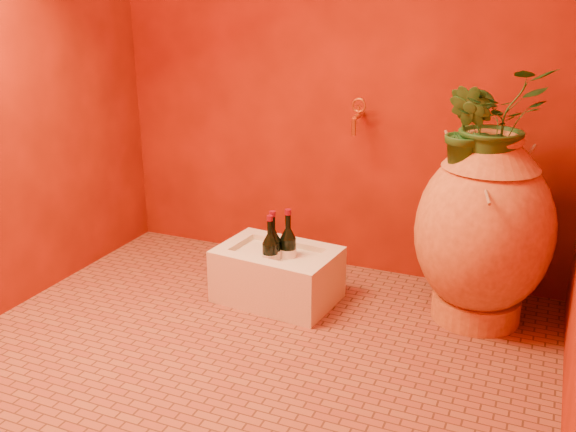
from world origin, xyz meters
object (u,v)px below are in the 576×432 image
at_px(amphora, 484,230).
at_px(wine_bottle_b, 288,251).
at_px(wine_bottle_c, 270,256).
at_px(wall_tap, 358,114).
at_px(stone_basin, 277,276).
at_px(wine_bottle_a, 273,253).

relative_size(amphora, wine_bottle_b, 2.64).
height_order(wine_bottle_c, wall_tap, wall_tap).
relative_size(amphora, stone_basin, 1.46).
height_order(wine_bottle_a, wine_bottle_b, wine_bottle_b).
relative_size(amphora, wine_bottle_c, 2.76).
bearing_deg(wine_bottle_b, wine_bottle_a, -144.64).
height_order(amphora, wall_tap, wall_tap).
bearing_deg(wine_bottle_a, stone_basin, 81.43).
xyz_separation_m(stone_basin, wine_bottle_a, (-0.01, -0.04, 0.14)).
relative_size(wine_bottle_a, wine_bottle_b, 0.99).
distance_m(wine_bottle_a, wine_bottle_b, 0.08).
bearing_deg(wine_bottle_c, wall_tap, 64.32).
bearing_deg(stone_basin, amphora, 11.67).
xyz_separation_m(amphora, wine_bottle_b, (-0.89, -0.19, -0.18)).
bearing_deg(wall_tap, amphora, -20.53).
relative_size(stone_basin, wine_bottle_c, 1.90).
height_order(amphora, wine_bottle_c, amphora).
distance_m(amphora, wall_tap, 0.86).
xyz_separation_m(amphora, wine_bottle_a, (-0.95, -0.24, -0.18)).
height_order(stone_basin, wine_bottle_a, wine_bottle_a).
distance_m(amphora, wine_bottle_c, 1.00).
xyz_separation_m(stone_basin, wall_tap, (0.25, 0.45, 0.75)).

